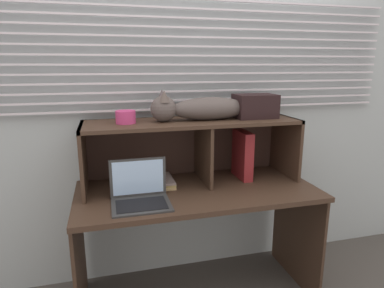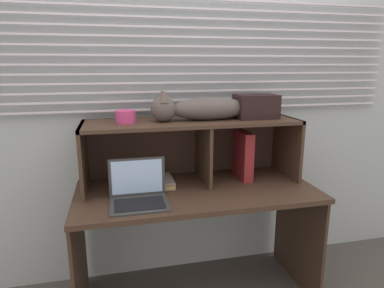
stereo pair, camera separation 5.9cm
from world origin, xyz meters
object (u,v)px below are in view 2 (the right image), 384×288
at_px(storage_box, 256,106).
at_px(cat, 200,108).
at_px(binder_upright, 243,155).
at_px(small_basket, 126,117).
at_px(book_stack, 159,181).
at_px(laptop, 139,194).

bearing_deg(storage_box, cat, 180.00).
relative_size(binder_upright, small_basket, 2.70).
relative_size(book_stack, storage_box, 0.93).
xyz_separation_m(binder_upright, small_basket, (-0.75, 0.00, 0.28)).
xyz_separation_m(cat, storage_box, (0.37, -0.00, 0.00)).
height_order(cat, book_stack, cat).
height_order(laptop, storage_box, storage_box).
height_order(laptop, binder_upright, binder_upright).
distance_m(small_basket, storage_box, 0.82).
distance_m(binder_upright, small_basket, 0.80).
relative_size(binder_upright, storage_box, 1.20).
bearing_deg(book_stack, laptop, -120.48).
bearing_deg(book_stack, binder_upright, 0.20).
bearing_deg(binder_upright, storage_box, 0.00).
distance_m(binder_upright, book_stack, 0.57).
height_order(laptop, small_basket, small_basket).
bearing_deg(cat, book_stack, -179.58).
height_order(book_stack, small_basket, small_basket).
relative_size(cat, small_basket, 7.09).
bearing_deg(small_basket, laptop, -80.23).
relative_size(cat, binder_upright, 2.63).
bearing_deg(laptop, cat, 31.40).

